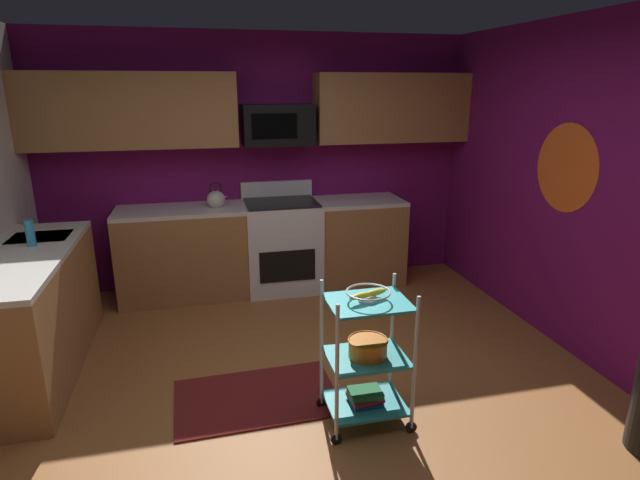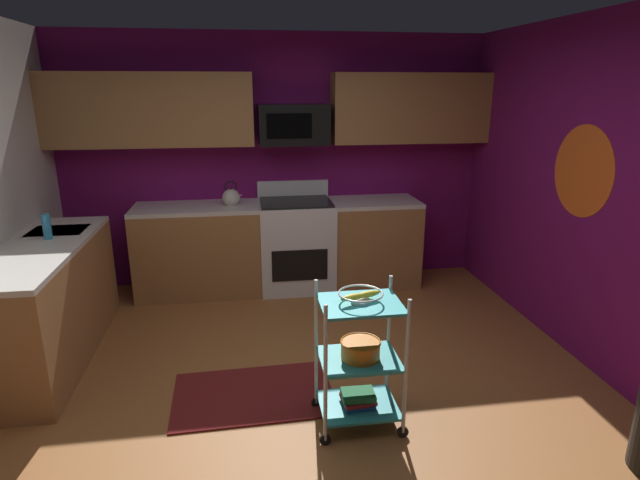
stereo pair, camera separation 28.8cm
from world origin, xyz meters
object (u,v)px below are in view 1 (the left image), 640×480
(mixing_bowl_large, at_px, (368,347))
(fruit_bowl, at_px, (368,294))
(microwave, at_px, (278,125))
(dish_soap_bottle, at_px, (30,233))
(rolling_cart, at_px, (366,357))
(oven_range, at_px, (282,244))
(book_stack, at_px, (365,396))
(kettle, at_px, (216,199))

(mixing_bowl_large, bearing_deg, fruit_bowl, 180.00)
(microwave, height_order, dish_soap_bottle, microwave)
(rolling_cart, xyz_separation_m, fruit_bowl, (-0.00, 0.00, 0.42))
(oven_range, bearing_deg, book_stack, -86.66)
(fruit_bowl, relative_size, mixing_bowl_large, 1.08)
(microwave, xyz_separation_m, kettle, (-0.65, -0.11, -0.70))
(rolling_cart, xyz_separation_m, mixing_bowl_large, (0.01, 0.00, 0.07))
(rolling_cart, height_order, dish_soap_bottle, dish_soap_bottle)
(kettle, bearing_deg, fruit_bowl, -71.67)
(fruit_bowl, bearing_deg, book_stack, -45.00)
(fruit_bowl, distance_m, kettle, 2.51)
(kettle, bearing_deg, oven_range, 0.34)
(rolling_cart, height_order, mixing_bowl_large, rolling_cart)
(mixing_bowl_large, bearing_deg, kettle, 108.50)
(microwave, relative_size, mixing_bowl_large, 2.78)
(microwave, distance_m, book_stack, 2.93)
(oven_range, height_order, book_stack, oven_range)
(mixing_bowl_large, height_order, kettle, kettle)
(rolling_cart, bearing_deg, mixing_bowl_large, 0.00)
(microwave, relative_size, rolling_cart, 0.77)
(fruit_bowl, xyz_separation_m, dish_soap_bottle, (-2.20, 1.37, 0.14))
(fruit_bowl, height_order, book_stack, fruit_bowl)
(dish_soap_bottle, bearing_deg, microwave, 28.53)
(oven_range, distance_m, mixing_bowl_large, 2.39)
(oven_range, bearing_deg, rolling_cart, -86.66)
(kettle, distance_m, dish_soap_bottle, 1.73)
(oven_range, relative_size, dish_soap_bottle, 5.50)
(oven_range, relative_size, kettle, 4.17)
(microwave, bearing_deg, oven_range, -89.74)
(fruit_bowl, relative_size, kettle, 1.03)
(rolling_cart, xyz_separation_m, book_stack, (0.00, 0.00, -0.28))
(microwave, relative_size, fruit_bowl, 2.57)
(rolling_cart, xyz_separation_m, dish_soap_bottle, (-2.20, 1.37, 0.57))
(book_stack, bearing_deg, fruit_bowl, 135.00)
(kettle, bearing_deg, dish_soap_bottle, -144.34)
(microwave, distance_m, fruit_bowl, 2.63)
(rolling_cart, relative_size, dish_soap_bottle, 4.57)
(rolling_cart, relative_size, mixing_bowl_large, 3.63)
(oven_range, height_order, dish_soap_bottle, dish_soap_bottle)
(rolling_cart, relative_size, kettle, 3.47)
(oven_range, height_order, rolling_cart, oven_range)
(oven_range, height_order, kettle, kettle)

